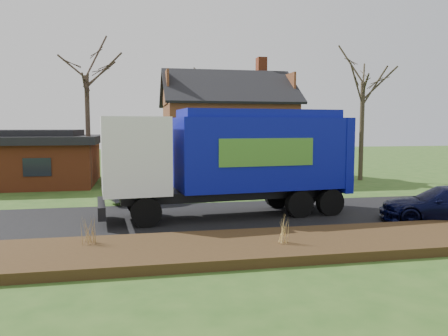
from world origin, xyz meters
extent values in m
plane|color=#2C501A|center=(0.00, 0.00, 0.00)|extent=(120.00, 120.00, 0.00)
cube|color=black|center=(0.00, 0.00, 0.01)|extent=(80.00, 7.00, 0.02)
cube|color=black|center=(0.00, -5.30, 0.15)|extent=(80.00, 3.50, 0.30)
cube|color=beige|center=(2.00, 14.00, 1.35)|extent=(9.00, 7.50, 2.70)
cube|color=#502B17|center=(2.00, 14.00, 4.10)|extent=(9.00, 7.50, 2.80)
cube|color=#954020|center=(5.00, 15.00, 8.46)|extent=(0.70, 0.90, 1.60)
cube|color=beige|center=(-4.20, 13.50, 1.30)|extent=(3.50, 5.50, 2.60)
cube|color=black|center=(-4.20, 13.50, 2.72)|extent=(3.90, 5.90, 0.24)
cube|color=#954020|center=(-12.00, 13.00, 1.40)|extent=(9.00, 7.50, 2.80)
cube|color=black|center=(-12.00, 13.00, 3.05)|extent=(9.80, 8.20, 0.50)
cube|color=black|center=(-12.00, 13.00, 3.50)|extent=(7.00, 6.00, 0.40)
cylinder|color=black|center=(-4.30, -1.37, 0.60)|extent=(1.23, 0.51, 1.19)
cylinder|color=black|center=(-4.52, 1.04, 0.60)|extent=(1.23, 0.51, 1.19)
cylinder|color=black|center=(2.22, -0.77, 0.60)|extent=(1.23, 0.51, 1.19)
cylinder|color=black|center=(2.00, 1.63, 0.60)|extent=(1.23, 0.51, 1.19)
cylinder|color=black|center=(3.70, -0.64, 0.60)|extent=(1.23, 0.51, 1.19)
cylinder|color=black|center=(3.48, 1.76, 0.60)|extent=(1.23, 0.51, 1.19)
cube|color=black|center=(-0.41, 0.20, 0.98)|extent=(9.96, 2.27, 0.40)
cube|color=white|center=(-4.70, -0.19, 2.76)|extent=(2.89, 3.10, 3.10)
cube|color=black|center=(-5.96, -0.31, 2.93)|extent=(0.32, 2.52, 1.03)
cube|color=black|center=(-6.07, -0.32, 0.63)|extent=(0.55, 2.89, 0.52)
cube|color=#0B118D|center=(0.68, 0.30, 2.76)|extent=(7.47, 3.51, 3.10)
cube|color=#0B118D|center=(0.68, 0.30, 4.48)|extent=(7.09, 3.14, 0.34)
cube|color=#0B118D|center=(4.39, 0.63, 2.64)|extent=(0.66, 2.95, 3.33)
cube|color=#488A2D|center=(0.64, -1.17, 2.87)|extent=(4.12, 0.42, 1.15)
cube|color=#488A2D|center=(0.37, 1.73, 2.87)|extent=(4.12, 0.42, 1.15)
imported|color=#9D9FA4|center=(-4.01, 4.37, 0.70)|extent=(4.50, 2.71, 1.40)
imported|color=black|center=(7.73, -2.90, 0.75)|extent=(5.59, 3.67, 1.51)
cylinder|color=#3B2D23|center=(-7.63, 10.23, 3.54)|extent=(0.29, 0.29, 7.08)
cylinder|color=#3A3223|center=(11.43, 10.90, 3.55)|extent=(0.32, 0.32, 7.10)
cylinder|color=#3A3023|center=(2.98, 22.41, 3.83)|extent=(0.29, 0.29, 7.67)
cone|color=#9D7A45|center=(-6.14, -4.52, 0.73)|extent=(0.04, 0.04, 0.86)
cone|color=#9D7A45|center=(-6.28, -4.52, 0.73)|extent=(0.04, 0.04, 0.86)
cone|color=#9D7A45|center=(-5.99, -4.52, 0.73)|extent=(0.04, 0.04, 0.86)
cone|color=#9D7A45|center=(-6.14, -4.40, 0.73)|extent=(0.04, 0.04, 0.86)
cone|color=#9D7A45|center=(-6.14, -4.63, 0.73)|extent=(0.04, 0.04, 0.86)
cone|color=tan|center=(-0.18, -5.65, 0.72)|extent=(0.04, 0.04, 0.84)
cone|color=tan|center=(-0.31, -5.65, 0.72)|extent=(0.04, 0.04, 0.84)
cone|color=tan|center=(-0.04, -5.65, 0.72)|extent=(0.04, 0.04, 0.84)
cone|color=tan|center=(-0.18, -5.54, 0.72)|extent=(0.04, 0.04, 0.84)
cone|color=tan|center=(-0.18, -5.76, 0.72)|extent=(0.04, 0.04, 0.84)
camera|label=1|loc=(-4.58, -18.36, 3.93)|focal=35.00mm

